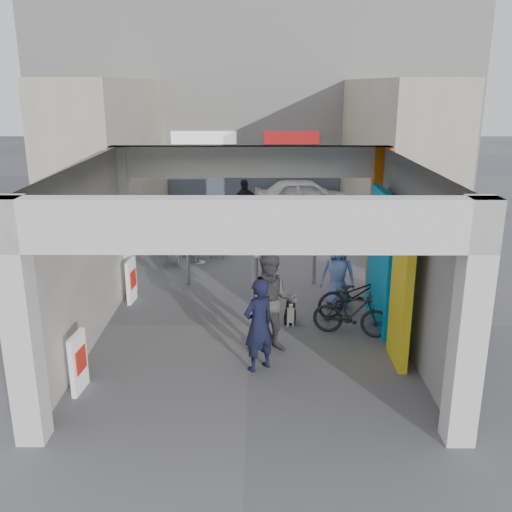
{
  "coord_description": "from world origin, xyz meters",
  "views": [
    {
      "loc": [
        0.18,
        -11.01,
        4.85
      ],
      "look_at": [
        0.13,
        1.0,
        1.21
      ],
      "focal_mm": 40.0,
      "sensor_mm": 36.0,
      "label": 1
    }
  ],
  "objects_px": {
    "man_back_turned": "(272,303)",
    "bicycle_rear": "(352,313)",
    "border_collie": "(290,313)",
    "white_van": "(306,196)",
    "produce_stand": "(178,240)",
    "man_with_dog": "(259,325)",
    "bicycle_front": "(356,294)",
    "cafe_set": "(193,248)",
    "man_elderly": "(338,274)",
    "man_crates": "(245,205)"
  },
  "relations": [
    {
      "from": "produce_stand",
      "to": "bicycle_rear",
      "type": "relative_size",
      "value": 0.86
    },
    {
      "from": "man_back_turned",
      "to": "white_van",
      "type": "distance_m",
      "value": 12.04
    },
    {
      "from": "man_with_dog",
      "to": "bicycle_front",
      "type": "height_order",
      "value": "man_with_dog"
    },
    {
      "from": "border_collie",
      "to": "man_crates",
      "type": "xyz_separation_m",
      "value": [
        -1.13,
        7.93,
        0.64
      ]
    },
    {
      "from": "produce_stand",
      "to": "white_van",
      "type": "bearing_deg",
      "value": 64.76
    },
    {
      "from": "produce_stand",
      "to": "bicycle_rear",
      "type": "bearing_deg",
      "value": -40.79
    },
    {
      "from": "cafe_set",
      "to": "white_van",
      "type": "distance_m",
      "value": 7.16
    },
    {
      "from": "man_with_dog",
      "to": "man_back_turned",
      "type": "xyz_separation_m",
      "value": [
        0.25,
        0.72,
        0.12
      ]
    },
    {
      "from": "white_van",
      "to": "bicycle_rear",
      "type": "bearing_deg",
      "value": 175.6
    },
    {
      "from": "man_with_dog",
      "to": "bicycle_front",
      "type": "xyz_separation_m",
      "value": [
        2.11,
        2.49,
        -0.36
      ]
    },
    {
      "from": "man_with_dog",
      "to": "white_van",
      "type": "height_order",
      "value": "man_with_dog"
    },
    {
      "from": "border_collie",
      "to": "cafe_set",
      "type": "bearing_deg",
      "value": 126.22
    },
    {
      "from": "bicycle_front",
      "to": "white_van",
      "type": "height_order",
      "value": "white_van"
    },
    {
      "from": "man_elderly",
      "to": "bicycle_front",
      "type": "distance_m",
      "value": 0.63
    },
    {
      "from": "man_with_dog",
      "to": "man_elderly",
      "type": "xyz_separation_m",
      "value": [
        1.76,
        2.92,
        -0.06
      ]
    },
    {
      "from": "man_crates",
      "to": "bicycle_front",
      "type": "bearing_deg",
      "value": 86.71
    },
    {
      "from": "man_back_turned",
      "to": "man_crates",
      "type": "bearing_deg",
      "value": 93.03
    },
    {
      "from": "border_collie",
      "to": "produce_stand",
      "type": "bearing_deg",
      "value": 126.69
    },
    {
      "from": "cafe_set",
      "to": "bicycle_rear",
      "type": "height_order",
      "value": "cafe_set"
    },
    {
      "from": "man_with_dog",
      "to": "bicycle_front",
      "type": "distance_m",
      "value": 3.28
    },
    {
      "from": "produce_stand",
      "to": "white_van",
      "type": "distance_m",
      "value": 6.78
    },
    {
      "from": "man_back_turned",
      "to": "bicycle_rear",
      "type": "distance_m",
      "value": 1.83
    },
    {
      "from": "bicycle_front",
      "to": "man_elderly",
      "type": "bearing_deg",
      "value": 19.84
    },
    {
      "from": "man_with_dog",
      "to": "man_back_turned",
      "type": "distance_m",
      "value": 0.77
    },
    {
      "from": "bicycle_rear",
      "to": "white_van",
      "type": "height_order",
      "value": "white_van"
    },
    {
      "from": "man_back_turned",
      "to": "man_crates",
      "type": "height_order",
      "value": "man_back_turned"
    },
    {
      "from": "border_collie",
      "to": "man_back_turned",
      "type": "height_order",
      "value": "man_back_turned"
    },
    {
      "from": "border_collie",
      "to": "man_elderly",
      "type": "height_order",
      "value": "man_elderly"
    },
    {
      "from": "man_elderly",
      "to": "bicycle_rear",
      "type": "height_order",
      "value": "man_elderly"
    },
    {
      "from": "cafe_set",
      "to": "bicycle_front",
      "type": "distance_m",
      "value": 5.7
    },
    {
      "from": "border_collie",
      "to": "bicycle_rear",
      "type": "bearing_deg",
      "value": -17.31
    },
    {
      "from": "man_with_dog",
      "to": "cafe_set",
      "type": "bearing_deg",
      "value": -111.21
    },
    {
      "from": "bicycle_front",
      "to": "white_van",
      "type": "xyz_separation_m",
      "value": [
        -0.28,
        10.17,
        0.21
      ]
    },
    {
      "from": "man_with_dog",
      "to": "man_crates",
      "type": "height_order",
      "value": "man_crates"
    },
    {
      "from": "man_back_turned",
      "to": "bicycle_front",
      "type": "bearing_deg",
      "value": 42.02
    },
    {
      "from": "cafe_set",
      "to": "produce_stand",
      "type": "bearing_deg",
      "value": 122.14
    },
    {
      "from": "man_with_dog",
      "to": "man_crates",
      "type": "distance_m",
      "value": 9.91
    },
    {
      "from": "cafe_set",
      "to": "man_back_turned",
      "type": "relative_size",
      "value": 0.86
    },
    {
      "from": "produce_stand",
      "to": "bicycle_rear",
      "type": "height_order",
      "value": "bicycle_rear"
    },
    {
      "from": "white_van",
      "to": "produce_stand",
      "type": "bearing_deg",
      "value": 136.69
    },
    {
      "from": "man_back_turned",
      "to": "man_elderly",
      "type": "distance_m",
      "value": 2.67
    },
    {
      "from": "man_elderly",
      "to": "man_crates",
      "type": "distance_m",
      "value": 7.33
    },
    {
      "from": "produce_stand",
      "to": "man_crates",
      "type": "bearing_deg",
      "value": 65.85
    },
    {
      "from": "cafe_set",
      "to": "man_crates",
      "type": "relative_size",
      "value": 0.92
    },
    {
      "from": "man_elderly",
      "to": "man_crates",
      "type": "relative_size",
      "value": 0.88
    },
    {
      "from": "bicycle_front",
      "to": "cafe_set",
      "type": "bearing_deg",
      "value": 24.99
    },
    {
      "from": "man_back_turned",
      "to": "white_van",
      "type": "relative_size",
      "value": 0.47
    },
    {
      "from": "border_collie",
      "to": "man_with_dog",
      "type": "height_order",
      "value": "man_with_dog"
    },
    {
      "from": "bicycle_front",
      "to": "bicycle_rear",
      "type": "height_order",
      "value": "bicycle_front"
    },
    {
      "from": "man_crates",
      "to": "bicycle_rear",
      "type": "bearing_deg",
      "value": 82.88
    }
  ]
}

